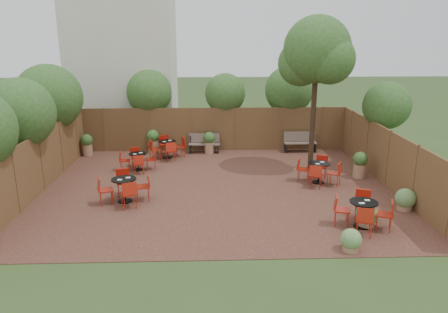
{
  "coord_description": "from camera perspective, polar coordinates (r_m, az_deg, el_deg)",
  "views": [
    {
      "loc": [
        -0.26,
        -14.03,
        5.2
      ],
      "look_at": [
        0.26,
        0.5,
        1.0
      ],
      "focal_mm": 34.08,
      "sensor_mm": 36.0,
      "label": 1
    }
  ],
  "objects": [
    {
      "name": "fence_left",
      "position": [
        15.73,
        -23.36,
        -0.73
      ],
      "size": [
        0.08,
        10.0,
        2.0
      ],
      "primitive_type": "cube",
      "color": "#52371E",
      "rests_on": "ground"
    },
    {
      "name": "park_bench_left",
      "position": [
        19.25,
        -2.68,
        1.84
      ],
      "size": [
        1.41,
        0.51,
        0.86
      ],
      "rotation": [
        0.0,
        0.0,
        -0.05
      ],
      "color": "brown",
      "rests_on": "courtyard_paving"
    },
    {
      "name": "neighbour_building",
      "position": [
        22.47,
        -13.25,
        12.63
      ],
      "size": [
        5.0,
        4.0,
        8.0
      ],
      "primitive_type": "cube",
      "color": "beige",
      "rests_on": "ground"
    },
    {
      "name": "courtyard_tree",
      "position": [
        16.66,
        12.31,
        13.2
      ],
      "size": [
        2.7,
        2.6,
        5.89
      ],
      "rotation": [
        0.0,
        0.0,
        -0.11
      ],
      "color": "black",
      "rests_on": "courtyard_paving"
    },
    {
      "name": "planters",
      "position": [
        18.25,
        -3.75,
        1.34
      ],
      "size": [
        11.52,
        4.38,
        1.04
      ],
      "color": "#956B4A",
      "rests_on": "courtyard_paving"
    },
    {
      "name": "courtyard_paving",
      "position": [
        14.97,
        -0.93,
        -4.19
      ],
      "size": [
        12.0,
        10.0,
        0.02
      ],
      "primitive_type": "cube",
      "color": "#3A1E17",
      "rests_on": "ground"
    },
    {
      "name": "fence_right",
      "position": [
        15.93,
        21.17,
        -0.29
      ],
      "size": [
        0.08,
        10.0,
        2.0
      ],
      "primitive_type": "cube",
      "color": "#52371E",
      "rests_on": "ground"
    },
    {
      "name": "overhang_foliage",
      "position": [
        16.93,
        -11.35,
        7.24
      ],
      "size": [
        15.43,
        10.59,
        2.62
      ],
      "color": "#2A521A",
      "rests_on": "ground"
    },
    {
      "name": "low_shrubs",
      "position": [
        12.81,
        20.09,
        -7.28
      ],
      "size": [
        3.06,
        3.06,
        0.67
      ],
      "color": "#956B4A",
      "rests_on": "courtyard_paving"
    },
    {
      "name": "fence_back",
      "position": [
        19.49,
        -1.24,
        3.66
      ],
      "size": [
        12.0,
        0.08,
        2.0
      ],
      "primitive_type": "cube",
      "color": "#52371E",
      "rests_on": "ground"
    },
    {
      "name": "ground",
      "position": [
        14.97,
        -0.93,
        -4.22
      ],
      "size": [
        80.0,
        80.0,
        0.0
      ],
      "primitive_type": "plane",
      "color": "#354F23",
      "rests_on": "ground"
    },
    {
      "name": "bistro_tables",
      "position": [
        15.0,
        -0.94,
        -2.34
      ],
      "size": [
        8.57,
        8.7,
        0.89
      ],
      "color": "black",
      "rests_on": "courtyard_paving"
    },
    {
      "name": "park_bench_right",
      "position": [
        19.69,
        10.16,
        1.99
      ],
      "size": [
        1.47,
        0.52,
        0.9
      ],
      "rotation": [
        0.0,
        0.0,
        0.03
      ],
      "color": "brown",
      "rests_on": "courtyard_paving"
    }
  ]
}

